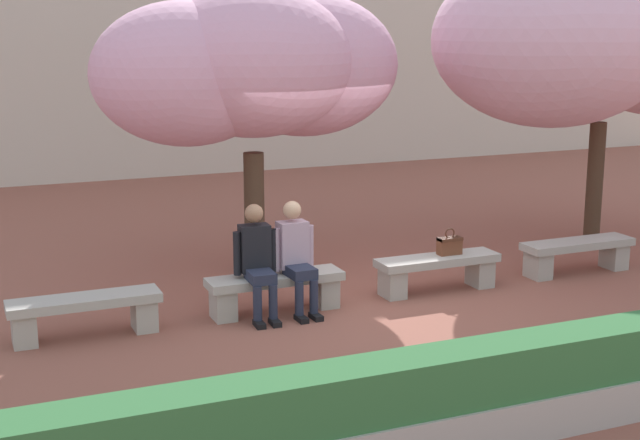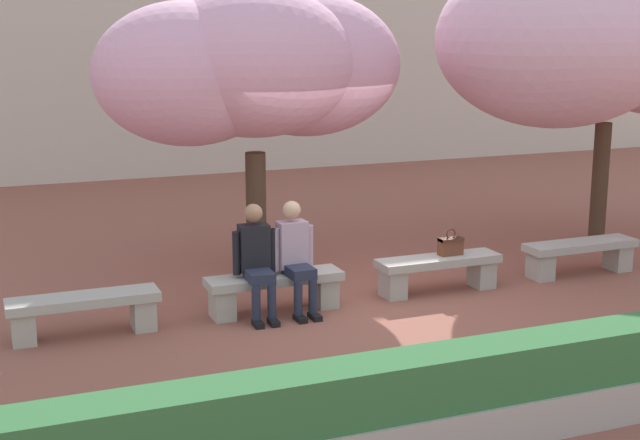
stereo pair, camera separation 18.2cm
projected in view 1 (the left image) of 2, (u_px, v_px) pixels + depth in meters
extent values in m
plane|color=#8E5142|center=(359.00, 301.00, 10.73)|extent=(100.00, 100.00, 0.00)
cube|color=#ADA89E|center=(84.00, 301.00, 9.42)|extent=(1.59, 0.42, 0.10)
cube|color=#ADA89E|center=(24.00, 329.00, 9.23)|extent=(0.24, 0.34, 0.35)
cube|color=#ADA89E|center=(144.00, 314.00, 9.70)|extent=(0.24, 0.34, 0.35)
cube|color=#ADA89E|center=(275.00, 279.00, 10.24)|extent=(1.59, 0.42, 0.10)
cube|color=#ADA89E|center=(223.00, 304.00, 10.05)|extent=(0.24, 0.34, 0.35)
cube|color=#ADA89E|center=(325.00, 292.00, 10.52)|extent=(0.24, 0.34, 0.35)
cube|color=#ADA89E|center=(438.00, 260.00, 11.06)|extent=(1.59, 0.42, 0.10)
cube|color=#ADA89E|center=(392.00, 283.00, 10.87)|extent=(0.24, 0.34, 0.35)
cube|color=#ADA89E|center=(480.00, 272.00, 11.34)|extent=(0.24, 0.34, 0.35)
cube|color=#ADA89E|center=(578.00, 244.00, 11.87)|extent=(1.59, 0.42, 0.10)
cube|color=#ADA89E|center=(538.00, 265.00, 11.68)|extent=(0.24, 0.34, 0.35)
cube|color=#ADA89E|center=(614.00, 256.00, 12.16)|extent=(0.24, 0.34, 0.35)
cube|color=black|center=(259.00, 324.00, 9.81)|extent=(0.11, 0.22, 0.06)
cylinder|color=#23283D|center=(258.00, 305.00, 9.82)|extent=(0.10, 0.10, 0.42)
cube|color=black|center=(275.00, 322.00, 9.87)|extent=(0.11, 0.22, 0.06)
cylinder|color=#23283D|center=(273.00, 303.00, 9.88)|extent=(0.10, 0.10, 0.42)
cube|color=#23283D|center=(260.00, 276.00, 9.96)|extent=(0.30, 0.41, 0.12)
cube|color=black|center=(255.00, 248.00, 10.10)|extent=(0.35, 0.24, 0.54)
sphere|color=#A37556|center=(254.00, 213.00, 10.02)|extent=(0.21, 0.21, 0.21)
cylinder|color=black|center=(237.00, 254.00, 10.02)|extent=(0.09, 0.09, 0.50)
cylinder|color=black|center=(273.00, 250.00, 10.17)|extent=(0.09, 0.09, 0.50)
cube|color=black|center=(301.00, 319.00, 10.00)|extent=(0.11, 0.22, 0.06)
cylinder|color=#23283D|center=(299.00, 299.00, 10.00)|extent=(0.10, 0.10, 0.42)
cube|color=black|center=(316.00, 317.00, 10.07)|extent=(0.11, 0.22, 0.06)
cylinder|color=#23283D|center=(314.00, 297.00, 10.08)|extent=(0.10, 0.10, 0.42)
cube|color=#23283D|center=(300.00, 272.00, 10.14)|extent=(0.29, 0.41, 0.12)
cube|color=#B293A8|center=(292.00, 244.00, 10.28)|extent=(0.35, 0.23, 0.54)
sphere|color=tan|center=(292.00, 210.00, 10.19)|extent=(0.21, 0.21, 0.21)
cylinder|color=#B293A8|center=(276.00, 250.00, 10.18)|extent=(0.09, 0.09, 0.50)
cylinder|color=#B293A8|center=(310.00, 246.00, 10.36)|extent=(0.09, 0.09, 0.50)
cube|color=brown|center=(449.00, 246.00, 11.11)|extent=(0.30, 0.14, 0.22)
cube|color=#552C1C|center=(450.00, 239.00, 11.09)|extent=(0.30, 0.15, 0.04)
torus|color=#4A2718|center=(450.00, 233.00, 11.08)|extent=(0.14, 0.02, 0.14)
cylinder|color=#473323|center=(254.00, 213.00, 11.84)|extent=(0.27, 0.27, 1.62)
ellipsoid|color=#EAA8C6|center=(252.00, 62.00, 11.41)|extent=(2.59, 2.78, 1.94)
ellipsoid|color=#EAA8C6|center=(187.00, 74.00, 11.19)|extent=(2.43, 2.29, 1.82)
ellipsoid|color=#EAA8C6|center=(304.00, 64.00, 12.01)|extent=(2.58, 2.36, 1.93)
cylinder|color=#473323|center=(595.00, 182.00, 13.57)|extent=(0.25, 0.25, 1.83)
ellipsoid|color=#EFB7D1|center=(606.00, 22.00, 13.06)|extent=(3.03, 3.08, 2.28)
ellipsoid|color=#EFB7D1|center=(550.00, 40.00, 12.61)|extent=(3.29, 3.56, 2.47)
cube|color=#ADA89E|center=(551.00, 405.00, 7.37)|extent=(13.01, 0.50, 0.36)
cube|color=#336B38|center=(553.00, 359.00, 7.29)|extent=(12.91, 0.44, 0.44)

